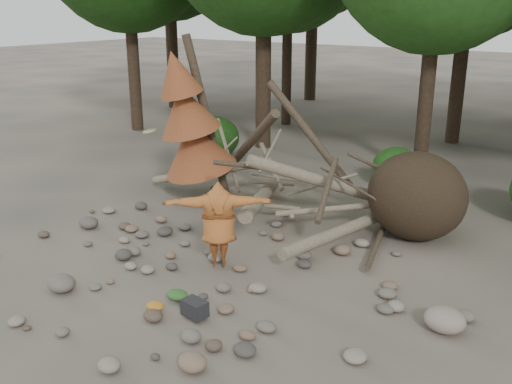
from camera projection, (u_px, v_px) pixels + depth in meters
The scene contains 13 objects.
ground at pixel (201, 279), 10.90m from camera, with size 120.00×120.00×0.00m, color #514C44.
deadfall_pile at pixel (390, 194), 12.81m from camera, with size 8.55×5.24×3.30m.
dead_conifer at pixel (190, 123), 14.55m from camera, with size 2.06×2.16×4.35m.
bush_left at pixel (213, 137), 19.27m from camera, with size 1.80×1.80×1.44m, color #1A4512.
bush_mid at pixel (397, 167), 16.38m from camera, with size 1.40×1.40×1.12m, color #235719.
frisbee_thrower at pixel (218, 224), 11.07m from camera, with size 2.91×1.75×2.55m.
backpack at pixel (195, 311), 9.50m from camera, with size 0.42×0.28×0.28m, color black.
cloth_green at pixel (177, 297), 10.09m from camera, with size 0.40×0.33×0.15m, color #2C5F26.
cloth_orange at pixel (155, 308), 9.74m from camera, with size 0.32×0.27×0.12m, color #BA7220.
boulder_front_left at pixel (61, 283), 10.41m from camera, with size 0.53×0.48×0.32m, color #695F57.
boulder_front_right at pixel (192, 362), 8.16m from camera, with size 0.44×0.39×0.26m, color #7F664F.
boulder_mid_right at pixel (445, 320), 9.13m from camera, with size 0.66×0.60×0.40m, color gray.
boulder_mid_left at pixel (89, 223), 13.34m from camera, with size 0.47×0.42×0.28m, color #5A524C.
Camera 1 is at (6.46, -7.47, 5.02)m, focal length 40.00 mm.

